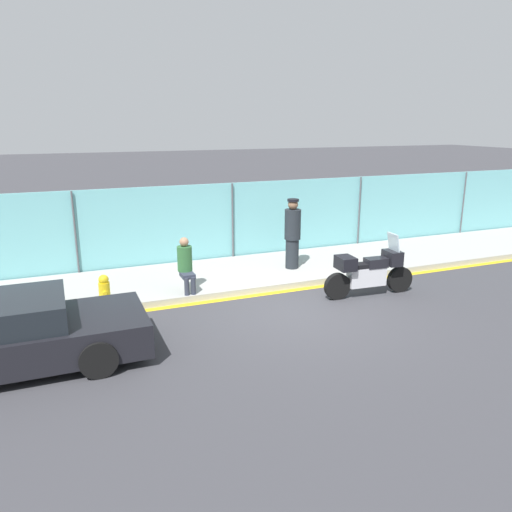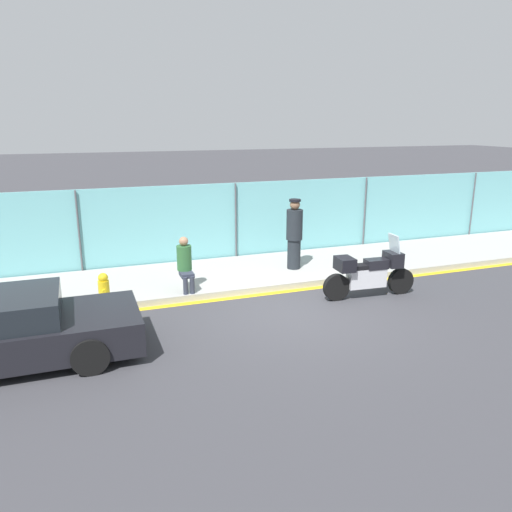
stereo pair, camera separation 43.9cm
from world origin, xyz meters
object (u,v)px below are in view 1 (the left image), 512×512
motorcycle (369,272)px  officer_standing (292,233)px  person_seated_on_curb (185,262)px  fire_hydrant (104,288)px

motorcycle → officer_standing: size_ratio=1.23×
officer_standing → person_seated_on_curb: bearing=-166.8°
motorcycle → person_seated_on_curb: size_ratio=1.83×
motorcycle → officer_standing: (-0.89, 2.25, 0.53)m
motorcycle → person_seated_on_curb: 4.27m
officer_standing → fire_hydrant: 5.03m
motorcycle → fire_hydrant: bearing=169.6°
person_seated_on_curb → fire_hydrant: 1.88m
officer_standing → person_seated_on_curb: (-3.09, -0.73, -0.26)m
officer_standing → person_seated_on_curb: size_ratio=1.49×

